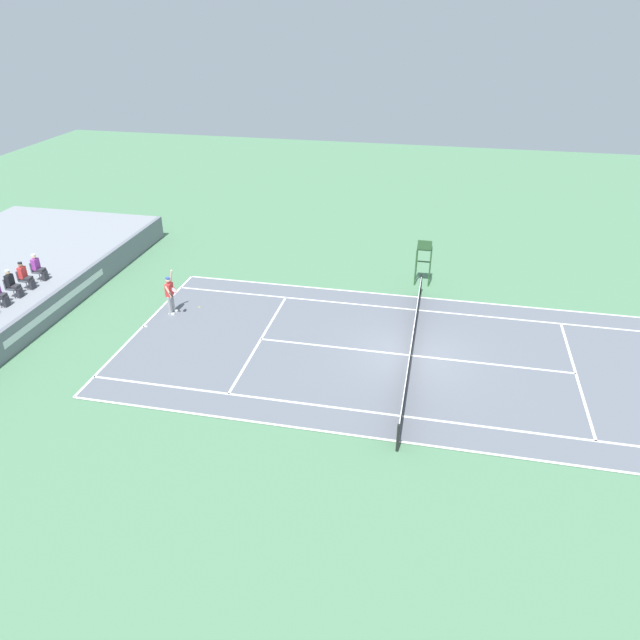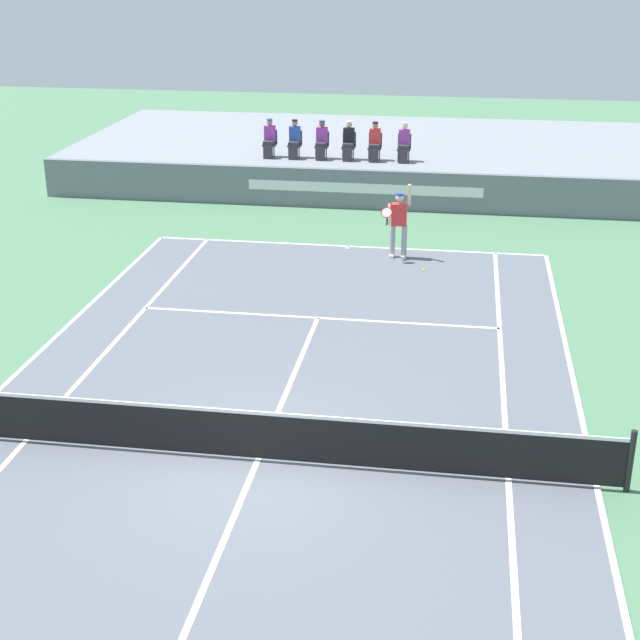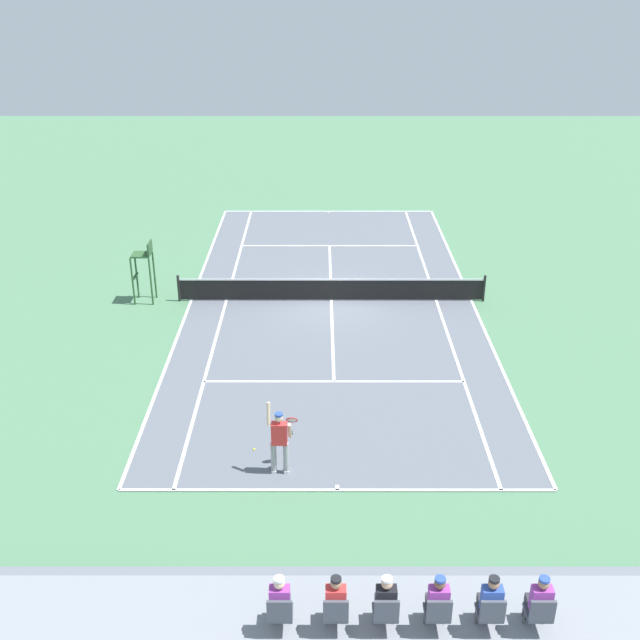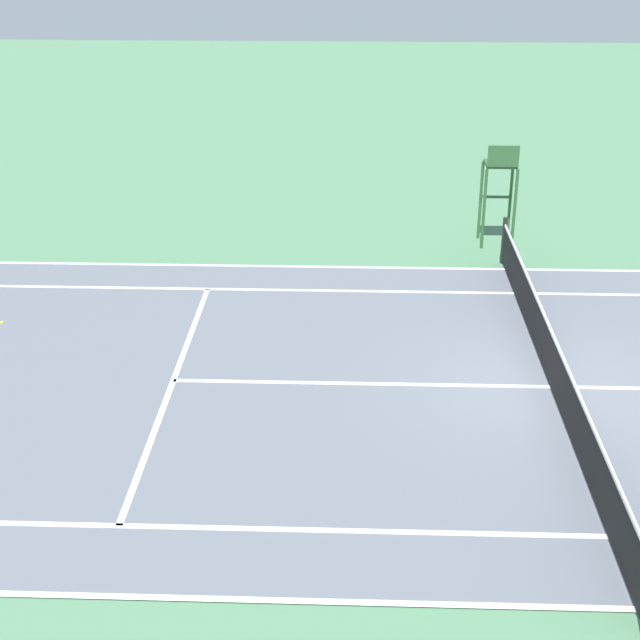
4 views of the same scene
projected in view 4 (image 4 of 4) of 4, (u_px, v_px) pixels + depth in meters
ground_plane at (550, 388)px, 16.24m from camera, size 80.00×80.00×0.00m
court at (550, 387)px, 16.24m from camera, size 11.08×23.88×0.03m
net at (553, 360)px, 16.03m from camera, size 11.98×0.10×1.07m
tennis_ball at (2, 323)px, 18.60m from camera, size 0.07×0.07×0.07m
umpire_chair at (500, 180)px, 22.15m from camera, size 0.77×0.77×2.44m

